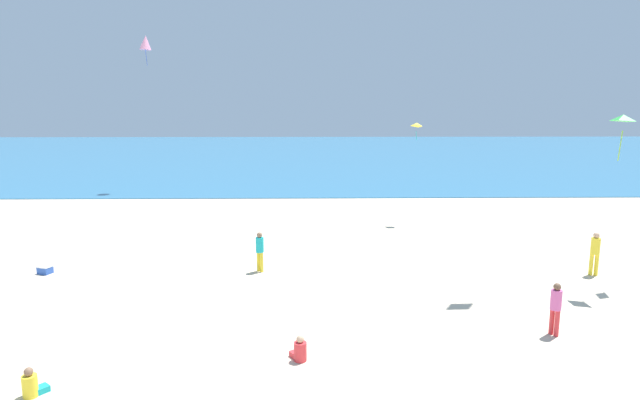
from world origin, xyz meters
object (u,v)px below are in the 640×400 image
(cooler_box, at_px, (45,270))
(person_0, at_px, (595,251))
(kite_green, at_px, (623,118))
(person_3, at_px, (32,385))
(kite_yellow, at_px, (417,125))
(person_6, at_px, (260,249))
(kite_pink, at_px, (145,43))
(person_1, at_px, (556,305))
(person_4, at_px, (300,351))

(cooler_box, bearing_deg, person_0, -1.54)
(cooler_box, relative_size, kite_green, 0.37)
(person_3, relative_size, kite_yellow, 0.71)
(kite_yellow, bearing_deg, person_0, -61.26)
(person_3, height_order, person_6, person_6)
(kite_pink, relative_size, kite_green, 1.34)
(kite_yellow, bearing_deg, person_1, -85.18)
(person_0, relative_size, person_3, 2.40)
(kite_pink, bearing_deg, person_0, -42.43)
(cooler_box, bearing_deg, kite_green, -5.78)
(kite_pink, bearing_deg, kite_yellow, -32.89)
(person_1, distance_m, kite_yellow, 14.72)
(person_0, height_order, kite_pink, kite_pink)
(kite_yellow, distance_m, kite_green, 11.41)
(person_3, bearing_deg, kite_pink, 50.90)
(person_3, xyz_separation_m, person_4, (5.77, 1.54, -0.00))
(cooler_box, xyz_separation_m, person_0, (20.18, -0.54, 0.78))
(cooler_box, distance_m, kite_green, 20.75)
(person_4, height_order, kite_yellow, kite_yellow)
(kite_pink, distance_m, kite_yellow, 20.53)
(person_4, distance_m, kite_yellow, 17.11)
(cooler_box, distance_m, kite_pink, 21.72)
(person_4, distance_m, person_6, 7.30)
(cooler_box, relative_size, kite_pink, 0.28)
(person_3, height_order, kite_pink, kite_pink)
(person_0, height_order, kite_green, kite_green)
(kite_pink, xyz_separation_m, kite_green, (21.31, -21.22, -4.45))
(cooler_box, relative_size, person_4, 0.86)
(cooler_box, bearing_deg, person_3, -66.07)
(person_1, bearing_deg, kite_green, 18.49)
(person_1, relative_size, kite_pink, 0.73)
(person_0, height_order, person_6, person_0)
(kite_green, bearing_deg, cooler_box, 174.22)
(person_0, relative_size, kite_green, 1.06)
(person_1, relative_size, person_4, 2.23)
(person_1, bearing_deg, person_6, 117.81)
(person_0, xyz_separation_m, person_4, (-10.63, -6.44, -0.69))
(cooler_box, height_order, person_4, person_4)
(person_6, xyz_separation_m, kite_pink, (-9.36, 19.09, 9.32))
(person_4, relative_size, kite_yellow, 0.70)
(person_0, height_order, person_4, person_0)
(kite_green, bearing_deg, person_1, -133.34)
(person_6, distance_m, kite_yellow, 11.85)
(kite_yellow, bearing_deg, cooler_box, -151.17)
(kite_yellow, bearing_deg, kite_green, -66.14)
(cooler_box, bearing_deg, kite_yellow, 28.83)
(person_4, distance_m, kite_green, 12.71)
(kite_pink, relative_size, kite_yellow, 2.14)
(kite_green, bearing_deg, kite_pink, 135.12)
(person_4, xyz_separation_m, kite_pink, (-10.98, 26.18, 9.95))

